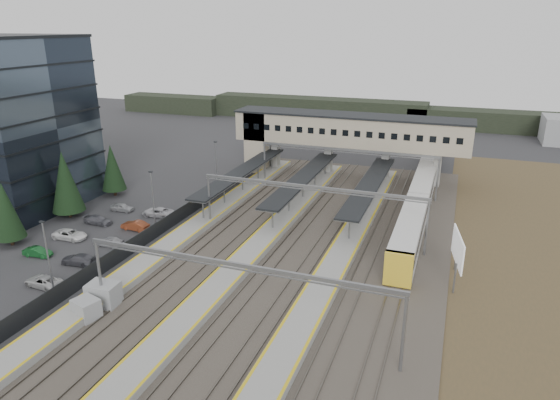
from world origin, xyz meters
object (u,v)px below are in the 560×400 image
at_px(relay_cabin_far, 87,310).
at_px(train, 424,185).
at_px(billboard, 458,250).
at_px(relay_cabin_near, 104,295).
at_px(footbridge, 333,132).

relative_size(relay_cabin_far, train, 0.04).
bearing_deg(train, billboard, -78.27).
xyz_separation_m(relay_cabin_near, footbridge, (9.77, 49.75, 6.73)).
distance_m(footbridge, billboard, 39.92).
relative_size(relay_cabin_far, footbridge, 0.07).
bearing_deg(relay_cabin_near, billboard, 27.72).
distance_m(footbridge, train, 18.60).
bearing_deg(relay_cabin_far, relay_cabin_near, 91.06).
xyz_separation_m(relay_cabin_near, billboard, (31.54, 16.57, 2.44)).
xyz_separation_m(train, billboard, (5.48, -26.38, 1.55)).
height_order(relay_cabin_near, train, train).
height_order(relay_cabin_far, billboard, billboard).
xyz_separation_m(relay_cabin_near, relay_cabin_far, (0.05, -2.49, -0.17)).
xyz_separation_m(relay_cabin_far, billboard, (31.50, 19.07, 2.61)).
height_order(footbridge, train, footbridge).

